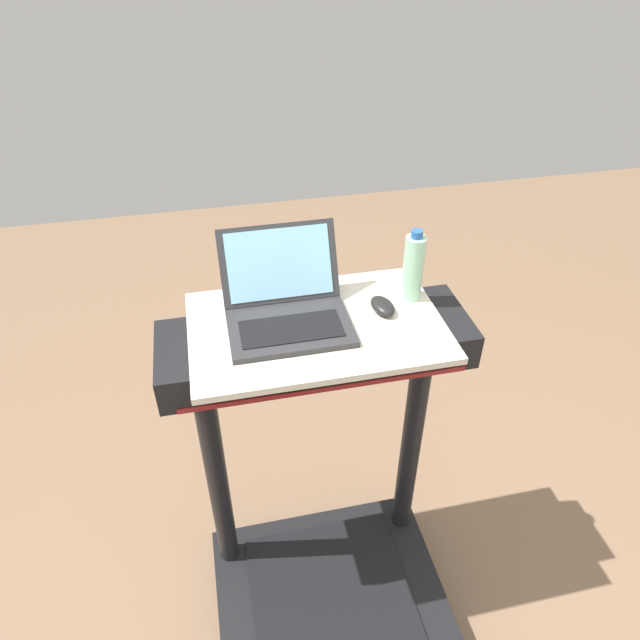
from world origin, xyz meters
name	(u,v)px	position (x,y,z in m)	size (l,w,h in m)	color
desk_board	(316,327)	(0.00, 0.70, 1.18)	(0.71, 0.46, 0.02)	beige
laptop	(286,306)	(-0.08, 0.74, 1.23)	(0.34, 0.33, 0.22)	#2D2D30
computer_mouse	(383,306)	(0.20, 0.72, 1.21)	(0.06, 0.10, 0.03)	black
water_bottle	(413,267)	(0.30, 0.77, 1.29)	(0.06, 0.06, 0.22)	#9EDBB2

